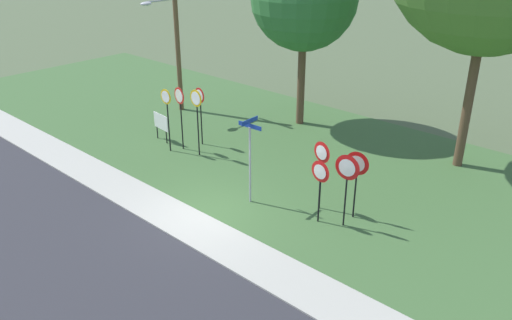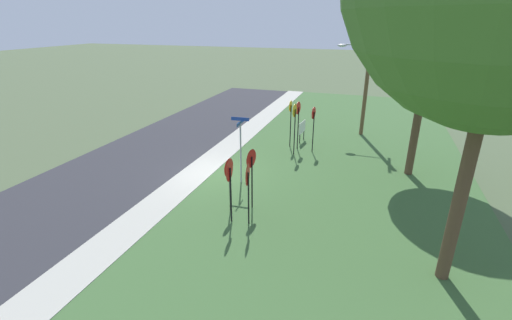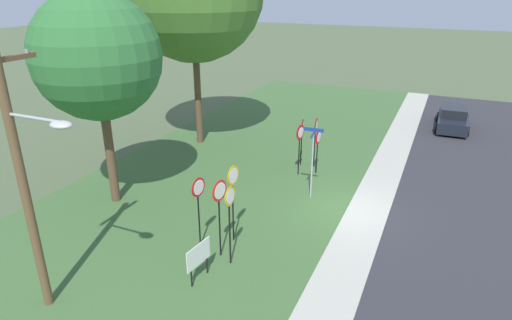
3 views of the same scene
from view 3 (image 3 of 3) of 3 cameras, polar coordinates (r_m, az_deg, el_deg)
The scene contains 17 objects.
ground_plane at distance 18.06m, azimuth 11.66°, elevation -6.51°, with size 160.00×160.00×0.00m, color #4C5B3D.
road_asphalt at distance 17.90m, azimuth 26.94°, elevation -8.93°, with size 44.00×6.40×0.01m, color #2D2D33.
sidewalk_strip at distance 17.93m, azimuth 14.16°, elevation -6.86°, with size 44.00×1.60×0.06m, color #ADAA9E.
grass_median at distance 19.95m, azimuth -5.34°, elevation -3.18°, with size 44.00×12.00×0.04m, color #3D6033.
stop_sign_near_left at distance 14.80m, azimuth -2.98°, elevation -3.56°, with size 0.70×0.11×2.86m.
stop_sign_near_right at distance 14.02m, azimuth -4.75°, elevation -5.46°, with size 0.71×0.13×2.76m.
stop_sign_far_left at distance 13.64m, azimuth -3.41°, elevation -6.49°, with size 0.63×0.09×2.74m.
stop_sign_far_center at distance 14.67m, azimuth -7.47°, elevation -4.90°, with size 0.66×0.12×2.58m.
yield_sign_near_left at distance 21.27m, azimuth 7.81°, elevation 3.82°, with size 0.83×0.12×2.49m.
yield_sign_near_right at distance 20.57m, azimuth 8.10°, elevation 2.42°, with size 0.72×0.12×2.18m.
yield_sign_far_left at distance 21.43m, azimuth 6.07°, elevation 3.76°, with size 0.79×0.15×2.37m.
yield_sign_far_right at distance 20.26m, azimuth 5.77°, elevation 2.89°, with size 0.72×0.17×2.46m.
street_name_post at distance 18.08m, azimuth 7.34°, elevation 0.36°, with size 0.96×0.82×3.08m.
utility_pole at distance 12.29m, azimuth -27.98°, elevation -0.89°, with size 2.10×2.09×7.75m.
notice_board at distance 13.59m, azimuth -7.47°, elevation -12.33°, with size 1.10×0.16×1.25m.
oak_tree_left at distance 17.61m, azimuth -19.96°, elevation 12.51°, with size 4.79×4.79×8.34m.
parked_sedan_distant at distance 29.96m, azimuth 24.22°, elevation 4.93°, with size 4.24×1.97×1.39m.
Camera 3 is at (-15.64, -3.00, 8.53)m, focal length 30.78 mm.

